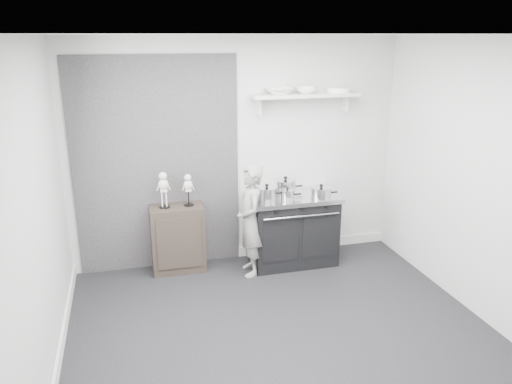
% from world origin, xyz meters
% --- Properties ---
extents(ground, '(4.00, 4.00, 0.00)m').
position_xyz_m(ground, '(0.00, 0.00, 0.00)').
color(ground, black).
rests_on(ground, ground).
extents(room_shell, '(4.02, 3.62, 2.71)m').
position_xyz_m(room_shell, '(-0.09, 0.15, 1.64)').
color(room_shell, beige).
rests_on(room_shell, ground).
extents(wall_shelf, '(1.30, 0.26, 0.24)m').
position_xyz_m(wall_shelf, '(0.80, 1.68, 2.01)').
color(wall_shelf, silver).
rests_on(wall_shelf, room_shell).
extents(stove, '(1.08, 0.67, 0.86)m').
position_xyz_m(stove, '(0.60, 1.48, 0.44)').
color(stove, black).
rests_on(stove, ground).
extents(side_cabinet, '(0.61, 0.36, 0.80)m').
position_xyz_m(side_cabinet, '(-0.78, 1.61, 0.40)').
color(side_cabinet, black).
rests_on(side_cabinet, ground).
extents(child, '(0.34, 0.49, 1.31)m').
position_xyz_m(child, '(0.04, 1.30, 0.66)').
color(child, gray).
rests_on(child, ground).
extents(pot_front_left, '(0.33, 0.24, 0.20)m').
position_xyz_m(pot_front_left, '(0.25, 1.38, 0.94)').
color(pot_front_left, silver).
rests_on(pot_front_left, stove).
extents(pot_back_left, '(0.34, 0.26, 0.21)m').
position_xyz_m(pot_back_left, '(0.54, 1.58, 0.95)').
color(pot_back_left, silver).
rests_on(pot_back_left, stove).
extents(pot_front_right, '(0.33, 0.24, 0.18)m').
position_xyz_m(pot_front_right, '(0.88, 1.28, 0.93)').
color(pot_front_right, silver).
rests_on(pot_front_right, stove).
extents(pot_front_center, '(0.25, 0.16, 0.15)m').
position_xyz_m(pot_front_center, '(0.49, 1.34, 0.92)').
color(pot_front_center, silver).
rests_on(pot_front_center, stove).
extents(skeleton_full, '(0.14, 0.09, 0.49)m').
position_xyz_m(skeleton_full, '(-0.91, 1.61, 1.04)').
color(skeleton_full, beige).
rests_on(skeleton_full, side_cabinet).
extents(skeleton_torso, '(0.12, 0.08, 0.43)m').
position_xyz_m(skeleton_torso, '(-0.63, 1.61, 1.02)').
color(skeleton_torso, beige).
rests_on(skeleton_torso, side_cabinet).
extents(bowl_large, '(0.31, 0.31, 0.08)m').
position_xyz_m(bowl_large, '(0.47, 1.67, 2.08)').
color(bowl_large, white).
rests_on(bowl_large, wall_shelf).
extents(bowl_small, '(0.24, 0.24, 0.08)m').
position_xyz_m(bowl_small, '(0.81, 1.67, 2.08)').
color(bowl_small, white).
rests_on(bowl_small, wall_shelf).
extents(plate_stack, '(0.28, 0.28, 0.06)m').
position_xyz_m(plate_stack, '(1.22, 1.67, 2.07)').
color(plate_stack, white).
rests_on(plate_stack, wall_shelf).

